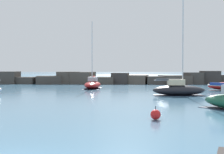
% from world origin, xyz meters
% --- Properties ---
extents(open_sea_beyond, '(400.00, 116.00, 0.01)m').
position_xyz_m(open_sea_beyond, '(0.00, 112.28, 0.00)').
color(open_sea_beyond, '#386684').
rests_on(open_sea_beyond, ground).
extents(breakwater_jetty, '(68.31, 7.27, 2.54)m').
position_xyz_m(breakwater_jetty, '(0.87, 52.21, 0.98)').
color(breakwater_jetty, '#423D38').
rests_on(breakwater_jetty, ground).
extents(sailboat_moored_1, '(5.79, 2.55, 10.77)m').
position_xyz_m(sailboat_moored_1, '(9.61, 25.44, 0.68)').
color(sailboat_moored_1, black).
rests_on(sailboat_moored_1, ground).
extents(sailboat_moored_4, '(2.46, 6.49, 9.86)m').
position_xyz_m(sailboat_moored_4, '(-1.07, 37.14, 0.64)').
color(sailboat_moored_4, maroon).
rests_on(sailboat_moored_4, ground).
extents(mooring_buoy_orange_near, '(0.59, 0.59, 0.79)m').
position_xyz_m(mooring_buoy_orange_near, '(5.55, 8.89, 0.29)').
color(mooring_buoy_orange_near, red).
rests_on(mooring_buoy_orange_near, ground).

